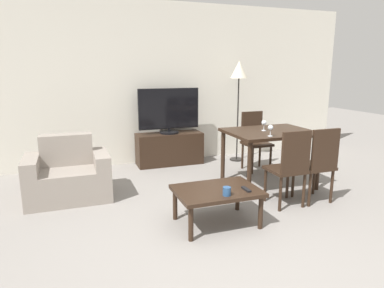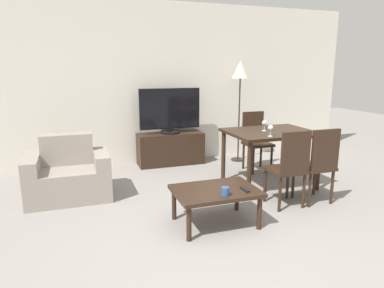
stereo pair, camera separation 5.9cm
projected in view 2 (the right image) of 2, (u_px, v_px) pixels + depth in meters
The scene contains 15 objects.
ground_plane at pixel (245, 252), 3.08m from camera, with size 18.00×18.00×0.00m, color gray.
wall_back at pixel (157, 84), 5.83m from camera, with size 7.34×0.06×2.70m.
armchair at pixel (69, 176), 4.32m from camera, with size 1.00×0.67×0.79m.
tv_stand at pixel (171, 149), 5.86m from camera, with size 1.11×0.41×0.54m.
tv at pixel (170, 111), 5.71m from camera, with size 1.03×0.32×0.75m.
coffee_table at pixel (216, 193), 3.57m from camera, with size 0.87×0.62×0.39m.
dining_table at pixel (270, 138), 4.70m from camera, with size 1.17×0.90×0.78m.
dining_chair_near at pixel (289, 165), 3.97m from camera, with size 0.40×0.40×0.93m.
dining_chair_far at pixel (255, 138), 5.50m from camera, with size 0.40×0.40×0.93m.
dining_chair_near_right at pixel (318, 162), 4.10m from camera, with size 0.40×0.40×0.93m.
floor_lamp at pixel (240, 76), 5.82m from camera, with size 0.30×0.30×1.74m.
remote_primary at pixel (245, 189), 3.52m from camera, with size 0.04×0.15×0.02m.
cup_white_near at pixel (225, 191), 3.37m from camera, with size 0.08×0.08×0.09m.
wine_glass_left at pixel (271, 129), 4.27m from camera, with size 0.07×0.07×0.15m.
wine_glass_center at pixel (264, 124), 4.65m from camera, with size 0.07×0.07×0.15m.
Camera 2 is at (-1.36, -2.48, 1.62)m, focal length 32.00 mm.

